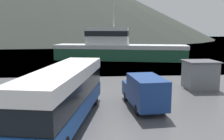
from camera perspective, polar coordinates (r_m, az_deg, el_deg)
The scene contains 6 objects.
water_surface at distance 149.56m, azimuth -3.77°, elevation 7.00°, with size 240.00×240.00×0.00m, color #3D5160.
tour_bus at distance 15.01m, azimuth -10.65°, elevation -5.12°, with size 4.42×11.22×3.36m.
delivery_van at distance 17.99m, azimuth 7.43°, elevation -4.74°, with size 2.51×5.67×2.35m.
fishing_boat at distance 46.60m, azimuth 1.29°, elevation 5.07°, with size 24.85×10.45×10.94m.
dock_kiosk at distance 25.34m, azimuth 19.45°, elevation -0.94°, with size 3.02×2.83×2.65m.
mooring_bollard at distance 29.20m, azimuth -9.90°, elevation -1.21°, with size 0.31×0.31×0.67m.
Camera 1 is at (-1.19, -7.27, 5.54)m, focal length 40.00 mm.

